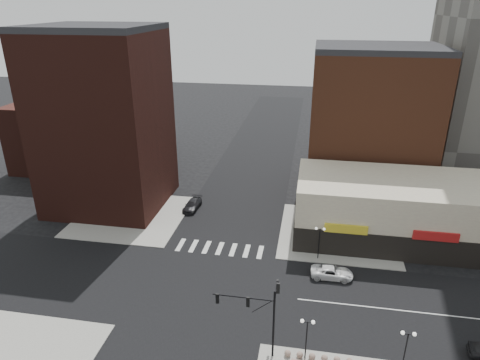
# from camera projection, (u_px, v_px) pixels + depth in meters

# --- Properties ---
(ground) EXTENTS (240.00, 240.00, 0.00)m
(ground) POSITION_uv_depth(u_px,v_px,m) (204.00, 289.00, 46.04)
(ground) COLOR black
(ground) RESTS_ON ground
(road_ew) EXTENTS (200.00, 14.00, 0.02)m
(road_ew) POSITION_uv_depth(u_px,v_px,m) (204.00, 289.00, 46.03)
(road_ew) COLOR black
(road_ew) RESTS_ON ground
(road_ns) EXTENTS (14.00, 200.00, 0.02)m
(road_ns) POSITION_uv_depth(u_px,v_px,m) (204.00, 289.00, 46.03)
(road_ns) COLOR black
(road_ns) RESTS_ON ground
(sidewalk_nw) EXTENTS (15.00, 15.00, 0.12)m
(sidewalk_nw) POSITION_uv_depth(u_px,v_px,m) (131.00, 216.00, 61.47)
(sidewalk_nw) COLOR gray
(sidewalk_nw) RESTS_ON ground
(sidewalk_ne) EXTENTS (15.00, 15.00, 0.12)m
(sidewalk_ne) POSITION_uv_depth(u_px,v_px,m) (337.00, 233.00, 56.88)
(sidewalk_ne) COLOR gray
(sidewalk_ne) RESTS_ON ground
(building_nw) EXTENTS (16.00, 15.00, 25.00)m
(building_nw) POSITION_uv_depth(u_px,v_px,m) (104.00, 123.00, 60.97)
(building_nw) COLOR #371711
(building_nw) RESTS_ON ground
(building_nw_low) EXTENTS (20.00, 18.00, 12.00)m
(building_nw_low) POSITION_uv_depth(u_px,v_px,m) (82.00, 132.00, 79.62)
(building_nw_low) COLOR #371711
(building_nw_low) RESTS_ON ground
(building_ne_midrise) EXTENTS (18.00, 15.00, 22.00)m
(building_ne_midrise) POSITION_uv_depth(u_px,v_px,m) (370.00, 125.00, 65.52)
(building_ne_midrise) COLOR brown
(building_ne_midrise) RESTS_ON ground
(building_ne_row) EXTENTS (24.20, 12.20, 8.00)m
(building_ne_row) POSITION_uv_depth(u_px,v_px,m) (391.00, 214.00, 55.04)
(building_ne_row) COLOR beige
(building_ne_row) RESTS_ON ground
(traffic_signal) EXTENTS (5.59, 3.09, 7.77)m
(traffic_signal) POSITION_uv_depth(u_px,v_px,m) (263.00, 307.00, 35.86)
(traffic_signal) COLOR black
(traffic_signal) RESTS_ON ground
(street_lamp_se_a) EXTENTS (1.22, 0.32, 4.16)m
(street_lamp_se_a) POSITION_uv_depth(u_px,v_px,m) (307.00, 329.00, 35.76)
(street_lamp_se_a) COLOR black
(street_lamp_se_a) RESTS_ON sidewalk_se
(street_lamp_se_b) EXTENTS (1.22, 0.32, 4.16)m
(street_lamp_se_b) POSITION_uv_depth(u_px,v_px,m) (407.00, 341.00, 34.49)
(street_lamp_se_b) COLOR black
(street_lamp_se_b) RESTS_ON sidewalk_se
(street_lamp_ne) EXTENTS (1.22, 0.32, 4.16)m
(street_lamp_ne) POSITION_uv_depth(u_px,v_px,m) (320.00, 235.00, 50.12)
(street_lamp_ne) COLOR black
(street_lamp_ne) RESTS_ON sidewalk_ne
(white_suv) EXTENTS (4.72, 2.24, 1.30)m
(white_suv) POSITION_uv_depth(u_px,v_px,m) (332.00, 272.00, 47.70)
(white_suv) COLOR white
(white_suv) RESTS_ON ground
(dark_sedan_north) EXTENTS (2.19, 4.77, 1.35)m
(dark_sedan_north) POSITION_uv_depth(u_px,v_px,m) (192.00, 205.00, 63.34)
(dark_sedan_north) COLOR black
(dark_sedan_north) RESTS_ON ground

